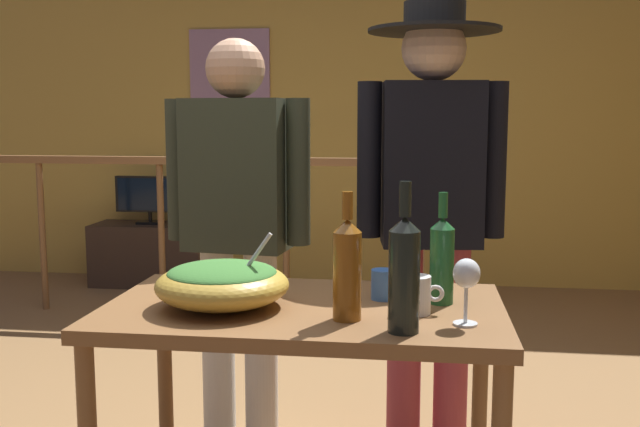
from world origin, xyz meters
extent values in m
cube|color=gold|center=(0.00, 3.24, 1.44)|extent=(6.07, 0.10, 2.88)
cube|color=#A7809D|center=(-0.89, 3.18, 1.66)|extent=(0.65, 0.03, 0.69)
cylinder|color=brown|center=(-1.94, 2.08, 0.51)|extent=(0.04, 0.04, 1.01)
cylinder|color=brown|center=(-1.09, 2.08, 0.51)|extent=(0.04, 0.04, 1.01)
cylinder|color=brown|center=(-0.24, 2.08, 0.51)|extent=(0.04, 0.04, 1.01)
cylinder|color=brown|center=(0.61, 2.08, 0.51)|extent=(0.04, 0.04, 1.01)
cube|color=brown|center=(-1.09, 2.08, 1.04)|extent=(3.48, 0.07, 0.05)
cube|color=brown|center=(0.61, 2.08, 0.56)|extent=(0.10, 0.10, 1.11)
cube|color=#38281E|center=(-1.48, 2.89, 0.24)|extent=(0.90, 0.40, 0.49)
cube|color=black|center=(-1.48, 2.89, 0.50)|extent=(0.20, 0.12, 0.02)
cylinder|color=black|center=(-1.48, 2.89, 0.55)|extent=(0.03, 0.03, 0.08)
cube|color=black|center=(-1.48, 2.86, 0.73)|extent=(0.51, 0.06, 0.28)
cube|color=black|center=(-1.48, 2.83, 0.73)|extent=(0.47, 0.01, 0.25)
cube|color=brown|center=(0.29, -0.52, 0.77)|extent=(1.15, 0.67, 0.04)
cylinder|color=brown|center=(-0.25, -0.22, 0.37)|extent=(0.05, 0.05, 0.75)
cylinder|color=brown|center=(0.82, -0.22, 0.37)|extent=(0.05, 0.05, 0.75)
ellipsoid|color=gold|center=(0.06, -0.57, 0.85)|extent=(0.38, 0.38, 0.13)
ellipsoid|color=#38702D|center=(0.06, -0.57, 0.89)|extent=(0.31, 0.31, 0.06)
cylinder|color=silver|center=(0.14, -0.57, 0.91)|extent=(0.14, 0.01, 0.19)
cylinder|color=silver|center=(0.74, -0.66, 0.79)|extent=(0.06, 0.06, 0.01)
cylinder|color=silver|center=(0.74, -0.66, 0.85)|extent=(0.01, 0.01, 0.10)
ellipsoid|color=silver|center=(0.74, -0.66, 0.93)|extent=(0.07, 0.07, 0.08)
cylinder|color=black|center=(0.58, -0.75, 0.92)|extent=(0.08, 0.08, 0.26)
cone|color=black|center=(0.58, -0.75, 1.07)|extent=(0.08, 0.08, 0.04)
cylinder|color=black|center=(0.58, -0.75, 1.13)|extent=(0.03, 0.03, 0.09)
cylinder|color=#1E5628|center=(0.68, -0.45, 0.90)|extent=(0.07, 0.07, 0.22)
cone|color=#1E5628|center=(0.68, -0.45, 1.03)|extent=(0.07, 0.07, 0.03)
cylinder|color=#1E5628|center=(0.68, -0.45, 1.08)|extent=(0.03, 0.03, 0.07)
cylinder|color=brown|center=(0.43, -0.65, 0.91)|extent=(0.08, 0.08, 0.24)
cone|color=brown|center=(0.43, -0.65, 1.04)|extent=(0.08, 0.08, 0.03)
cylinder|color=brown|center=(0.43, -0.65, 1.10)|extent=(0.03, 0.03, 0.07)
cylinder|color=#3866B2|center=(0.51, -0.42, 0.83)|extent=(0.07, 0.07, 0.09)
torus|color=#3866B2|center=(0.56, -0.42, 0.84)|extent=(0.05, 0.01, 0.05)
cylinder|color=white|center=(0.61, -0.57, 0.84)|extent=(0.09, 0.09, 0.11)
torus|color=white|center=(0.66, -0.57, 0.85)|extent=(0.05, 0.01, 0.05)
cylinder|color=beige|center=(0.01, 0.17, 0.41)|extent=(0.13, 0.13, 0.82)
cylinder|color=beige|center=(-0.17, 0.19, 0.41)|extent=(0.13, 0.13, 0.82)
cube|color=#2D3323|center=(-0.08, 0.18, 1.11)|extent=(0.41, 0.26, 0.58)
cylinder|color=#2D3323|center=(0.16, 0.15, 1.12)|extent=(0.09, 0.09, 0.55)
cylinder|color=#2D3323|center=(-0.33, 0.21, 1.12)|extent=(0.09, 0.09, 0.55)
sphere|color=tan|center=(-0.08, 0.18, 1.51)|extent=(0.22, 0.22, 0.22)
cylinder|color=#9E3842|center=(0.75, 0.19, 0.43)|extent=(0.13, 0.13, 0.85)
cylinder|color=#9E3842|center=(0.57, 0.17, 0.43)|extent=(0.13, 0.13, 0.85)
cube|color=black|center=(0.66, 0.18, 1.15)|extent=(0.38, 0.26, 0.60)
cylinder|color=black|center=(0.89, 0.20, 1.17)|extent=(0.09, 0.09, 0.57)
cylinder|color=black|center=(0.43, 0.15, 1.17)|extent=(0.09, 0.09, 0.57)
sphere|color=beige|center=(0.66, 0.18, 1.57)|extent=(0.23, 0.23, 0.23)
cylinder|color=black|center=(0.66, 0.18, 1.64)|extent=(0.48, 0.48, 0.01)
cylinder|color=black|center=(0.66, 0.18, 1.69)|extent=(0.22, 0.22, 0.10)
camera|label=1|loc=(0.61, -2.53, 1.33)|focal=40.78mm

